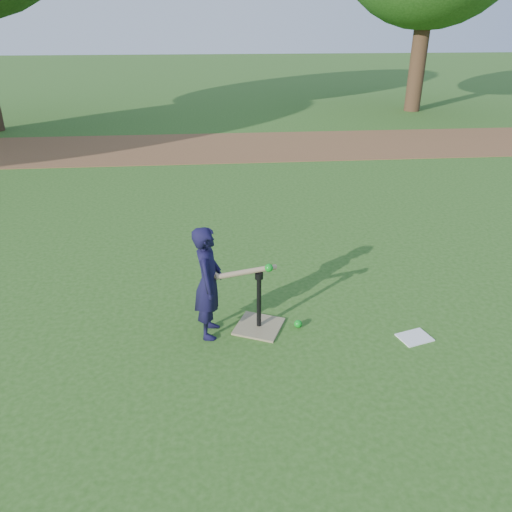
{
  "coord_description": "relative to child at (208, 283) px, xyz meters",
  "views": [
    {
      "loc": [
        -0.22,
        -4.35,
        2.81
      ],
      "look_at": [
        0.2,
        0.12,
        0.65
      ],
      "focal_mm": 35.0,
      "sensor_mm": 36.0,
      "label": 1
    }
  ],
  "objects": [
    {
      "name": "wiffle_ball_ground",
      "position": [
        0.87,
        0.01,
        -0.52
      ],
      "size": [
        0.08,
        0.08,
        0.08
      ],
      "primitive_type": "sphere",
      "color": "#0D901A",
      "rests_on": "ground"
    },
    {
      "name": "dirt_strip",
      "position": [
        0.28,
        7.73,
        -0.56
      ],
      "size": [
        24.0,
        3.0,
        0.01
      ],
      "primitive_type": "cube",
      "color": "brown",
      "rests_on": "ground"
    },
    {
      "name": "clipboard",
      "position": [
        1.97,
        -0.28,
        -0.56
      ],
      "size": [
        0.35,
        0.3,
        0.01
      ],
      "primitive_type": "cube",
      "rotation": [
        0.0,
        0.0,
        0.28
      ],
      "color": "white",
      "rests_on": "ground"
    },
    {
      "name": "ground",
      "position": [
        0.28,
        0.23,
        -0.56
      ],
      "size": [
        80.0,
        80.0,
        0.0
      ],
      "primitive_type": "plane",
      "color": "#285116",
      "rests_on": "ground"
    },
    {
      "name": "child",
      "position": [
        0.0,
        0.0,
        0.0
      ],
      "size": [
        0.31,
        0.44,
        1.12
      ],
      "primitive_type": "imported",
      "rotation": [
        0.0,
        0.0,
        1.46
      ],
      "color": "black",
      "rests_on": "ground"
    },
    {
      "name": "batting_tee",
      "position": [
        0.48,
        0.05,
        -0.45
      ],
      "size": [
        0.57,
        0.57,
        0.61
      ],
      "color": "#897B57",
      "rests_on": "ground"
    },
    {
      "name": "swing_action",
      "position": [
        0.38,
        0.03,
        0.08
      ],
      "size": [
        0.63,
        0.21,
        0.09
      ],
      "color": "tan",
      "rests_on": "ground"
    }
  ]
}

